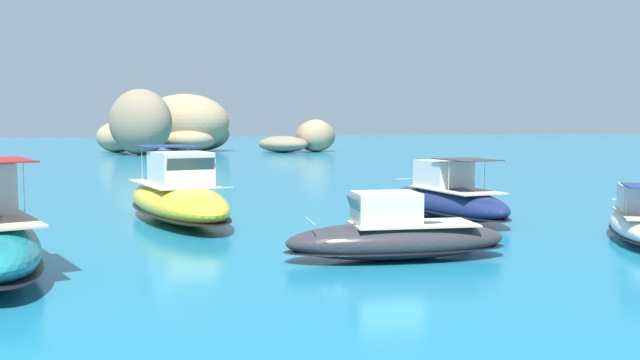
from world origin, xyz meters
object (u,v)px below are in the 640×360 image
(islet_small, at_px, (307,138))
(motorboat_navy, at_px, (447,199))
(motorboat_yellow, at_px, (178,198))
(motorboat_charcoal, at_px, (395,237))
(islet_large, at_px, (174,127))

(islet_small, height_order, motorboat_navy, islet_small)
(islet_small, distance_m, motorboat_yellow, 72.21)
(islet_small, height_order, motorboat_yellow, islet_small)
(islet_small, bearing_deg, motorboat_charcoal, -106.77)
(motorboat_charcoal, relative_size, motorboat_navy, 0.85)
(motorboat_yellow, height_order, motorboat_navy, motorboat_yellow)
(motorboat_charcoal, distance_m, motorboat_navy, 10.02)
(islet_large, bearing_deg, motorboat_charcoal, -93.13)
(islet_large, bearing_deg, motorboat_yellow, -97.74)
(islet_small, bearing_deg, islet_large, 163.54)
(islet_large, height_order, islet_small, islet_large)
(islet_small, xyz_separation_m, motorboat_navy, (-16.83, -69.27, -1.21))
(islet_large, relative_size, motorboat_navy, 2.74)
(motorboat_charcoal, bearing_deg, islet_small, 73.23)
(motorboat_charcoal, height_order, motorboat_navy, motorboat_navy)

